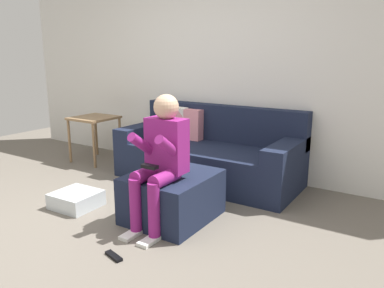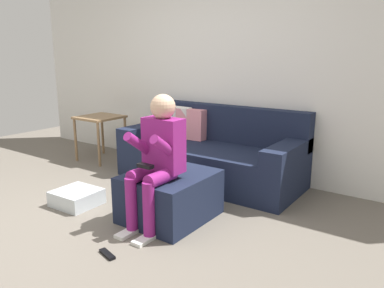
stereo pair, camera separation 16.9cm
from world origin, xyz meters
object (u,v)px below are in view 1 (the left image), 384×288
at_px(couch_sectional, 209,154).
at_px(person_seated, 161,154).
at_px(ottoman, 173,196).
at_px(side_table, 94,124).
at_px(storage_bin, 76,199).
at_px(remote_near_ottoman, 114,256).

distance_m(couch_sectional, person_seated, 1.39).
relative_size(ottoman, side_table, 1.25).
xyz_separation_m(person_seated, storage_bin, (-0.96, -0.12, -0.58)).
height_order(couch_sectional, storage_bin, couch_sectional).
bearing_deg(storage_bin, remote_near_ottoman, -26.92).
height_order(couch_sectional, remote_near_ottoman, couch_sectional).
height_order(ottoman, person_seated, person_seated).
bearing_deg(couch_sectional, person_seated, -77.21).
height_order(ottoman, remote_near_ottoman, ottoman).
xyz_separation_m(ottoman, side_table, (-2.01, 0.97, 0.32)).
relative_size(couch_sectional, person_seated, 1.86).
distance_m(person_seated, storage_bin, 1.13).
bearing_deg(remote_near_ottoman, couch_sectional, 115.02).
bearing_deg(couch_sectional, ottoman, -76.02).
relative_size(couch_sectional, side_table, 3.40).
bearing_deg(storage_bin, couch_sectional, 65.03).
bearing_deg(person_seated, ottoman, 95.22).
xyz_separation_m(couch_sectional, storage_bin, (-0.67, -1.43, -0.23)).
xyz_separation_m(couch_sectional, person_seated, (0.30, -1.31, 0.34)).
xyz_separation_m(ottoman, person_seated, (0.02, -0.18, 0.44)).
distance_m(storage_bin, side_table, 1.72).
distance_m(couch_sectional, ottoman, 1.17).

